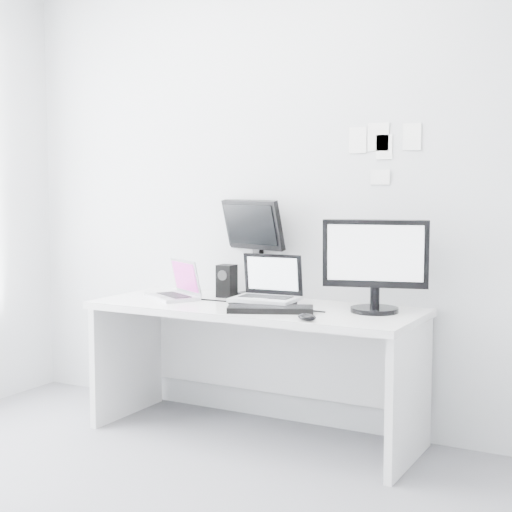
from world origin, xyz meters
name	(u,v)px	position (x,y,z in m)	size (l,w,h in m)	color
back_wall	(284,190)	(0.00, 1.60, 1.35)	(3.60, 3.60, 0.00)	#BABDBF
desk	(255,371)	(0.00, 1.25, 0.36)	(1.80, 0.70, 0.73)	white
macbook	(172,278)	(-0.53, 1.23, 0.85)	(0.31, 0.23, 0.23)	silver
speaker	(227,281)	(-0.29, 1.44, 0.82)	(0.09, 0.09, 0.19)	black
dell_laptop	(265,280)	(0.06, 1.25, 0.87)	(0.34, 0.26, 0.28)	#B6B9BE
rear_monitor	(255,247)	(-0.16, 1.54, 1.02)	(0.43, 0.15, 0.58)	black
samsung_monitor	(375,264)	(0.65, 1.34, 0.98)	(0.54, 0.25, 0.49)	black
keyboard	(270,309)	(0.18, 1.10, 0.74)	(0.44, 0.16, 0.03)	black
mouse	(307,317)	(0.45, 0.96, 0.75)	(0.10, 0.07, 0.03)	black
wall_note_0	(358,140)	(0.45, 1.59, 1.62)	(0.10, 0.00, 0.14)	white
wall_note_1	(384,147)	(0.60, 1.59, 1.58)	(0.09, 0.00, 0.13)	white
wall_note_2	(412,137)	(0.75, 1.59, 1.63)	(0.10, 0.00, 0.14)	white
wall_note_3	(380,177)	(0.58, 1.59, 1.42)	(0.11, 0.00, 0.08)	white
wall_note_4	(378,137)	(0.57, 1.59, 1.63)	(0.12, 0.00, 0.15)	white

